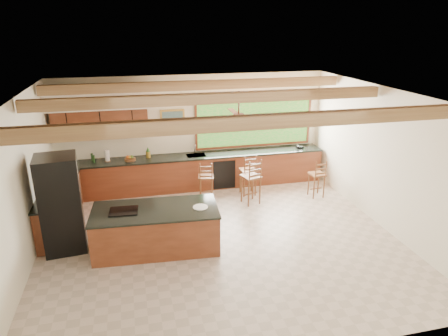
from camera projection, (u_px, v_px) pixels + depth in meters
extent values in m
plane|color=beige|center=(220.00, 240.00, 8.29)|extent=(7.20, 7.20, 0.00)
cube|color=white|center=(193.00, 131.00, 10.75)|extent=(7.20, 0.04, 3.00)
cube|color=white|center=(280.00, 264.00, 4.81)|extent=(7.20, 0.04, 3.00)
cube|color=white|center=(20.00, 189.00, 7.00)|extent=(0.04, 6.50, 3.00)
cube|color=white|center=(383.00, 159.00, 8.56)|extent=(0.04, 6.50, 3.00)
cube|color=#A57952|center=(220.00, 95.00, 7.27)|extent=(7.20, 6.50, 0.04)
cube|color=#A78753|center=(244.00, 123.00, 5.85)|extent=(7.10, 0.15, 0.22)
cube|color=#A78753|center=(214.00, 98.00, 7.77)|extent=(7.10, 0.15, 0.22)
cube|color=#A78753|center=(198.00, 85.00, 9.42)|extent=(7.10, 0.15, 0.22)
cube|color=brown|center=(101.00, 123.00, 9.93)|extent=(2.30, 0.35, 0.70)
cube|color=white|center=(98.00, 99.00, 9.66)|extent=(2.60, 0.50, 0.48)
cylinder|color=#FFEABF|center=(69.00, 110.00, 9.59)|extent=(0.10, 0.10, 0.01)
cylinder|color=#FFEABF|center=(129.00, 107.00, 9.90)|extent=(0.10, 0.10, 0.01)
cube|color=#659E38|center=(254.00, 122.00, 11.04)|extent=(3.20, 0.04, 1.30)
cube|color=#B08236|center=(173.00, 120.00, 10.49)|extent=(0.64, 0.03, 0.54)
cube|color=#396656|center=(173.00, 120.00, 10.47)|extent=(0.54, 0.01, 0.44)
cube|color=brown|center=(196.00, 172.00, 10.80)|extent=(7.00, 0.65, 0.88)
cube|color=black|center=(196.00, 156.00, 10.65)|extent=(7.04, 0.69, 0.04)
cube|color=brown|center=(61.00, 209.00, 8.67)|extent=(0.65, 2.35, 0.88)
cube|color=black|center=(58.00, 189.00, 8.51)|extent=(0.69, 2.39, 0.04)
cube|color=black|center=(224.00, 175.00, 10.66)|extent=(0.60, 0.02, 0.78)
cube|color=silver|center=(196.00, 156.00, 10.65)|extent=(0.50, 0.38, 0.03)
cylinder|color=silver|center=(195.00, 148.00, 10.77)|extent=(0.03, 0.03, 0.30)
cylinder|color=silver|center=(195.00, 144.00, 10.64)|extent=(0.03, 0.20, 0.03)
cylinder|color=white|center=(107.00, 156.00, 10.13)|extent=(0.12, 0.12, 0.30)
cylinder|color=#1E4019|center=(92.00, 157.00, 10.19)|extent=(0.06, 0.06, 0.20)
cylinder|color=#1E4019|center=(94.00, 159.00, 10.04)|extent=(0.06, 0.06, 0.20)
cube|color=black|center=(300.00, 147.00, 11.23)|extent=(0.20, 0.16, 0.08)
cube|color=brown|center=(156.00, 229.00, 7.87)|extent=(2.46, 1.26, 0.81)
cube|color=black|center=(155.00, 210.00, 7.72)|extent=(2.50, 1.30, 0.04)
cube|color=black|center=(124.00, 211.00, 7.62)|extent=(0.56, 0.46, 0.02)
cylinder|color=white|center=(200.00, 207.00, 7.79)|extent=(0.29, 0.29, 0.01)
cube|color=black|center=(61.00, 204.00, 7.66)|extent=(0.82, 0.80, 1.93)
cube|color=silver|center=(82.00, 202.00, 7.74)|extent=(0.03, 0.05, 1.77)
cube|color=brown|center=(206.00, 177.00, 9.97)|extent=(0.43, 0.43, 0.04)
cylinder|color=brown|center=(202.00, 191.00, 9.91)|extent=(0.04, 0.04, 0.61)
cylinder|color=brown|center=(213.00, 190.00, 9.98)|extent=(0.04, 0.04, 0.61)
cylinder|color=brown|center=(200.00, 187.00, 10.18)|extent=(0.04, 0.04, 0.61)
cylinder|color=brown|center=(211.00, 186.00, 10.24)|extent=(0.04, 0.04, 0.61)
cube|color=brown|center=(248.00, 170.00, 10.30)|extent=(0.41, 0.41, 0.04)
cylinder|color=brown|center=(244.00, 185.00, 10.24)|extent=(0.04, 0.04, 0.64)
cylinder|color=brown|center=(255.00, 184.00, 10.31)|extent=(0.04, 0.04, 0.64)
cylinder|color=brown|center=(240.00, 181.00, 10.53)|extent=(0.04, 0.04, 0.64)
cylinder|color=brown|center=(252.00, 180.00, 10.59)|extent=(0.04, 0.04, 0.64)
cube|color=brown|center=(251.00, 176.00, 9.76)|extent=(0.51, 0.51, 0.04)
cylinder|color=brown|center=(246.00, 193.00, 9.70)|extent=(0.04, 0.04, 0.68)
cylinder|color=brown|center=(259.00, 192.00, 9.77)|extent=(0.04, 0.04, 0.68)
cylinder|color=brown|center=(242.00, 188.00, 10.00)|extent=(0.04, 0.04, 0.68)
cylinder|color=brown|center=(255.00, 187.00, 10.07)|extent=(0.04, 0.04, 0.68)
cube|color=brown|center=(317.00, 174.00, 10.18)|extent=(0.39, 0.39, 0.04)
cylinder|color=brown|center=(313.00, 188.00, 10.12)|extent=(0.03, 0.03, 0.59)
cylinder|color=brown|center=(324.00, 187.00, 10.19)|extent=(0.03, 0.03, 0.59)
cylinder|color=brown|center=(309.00, 184.00, 10.39)|extent=(0.03, 0.03, 0.59)
cylinder|color=brown|center=(319.00, 183.00, 10.45)|extent=(0.03, 0.03, 0.59)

